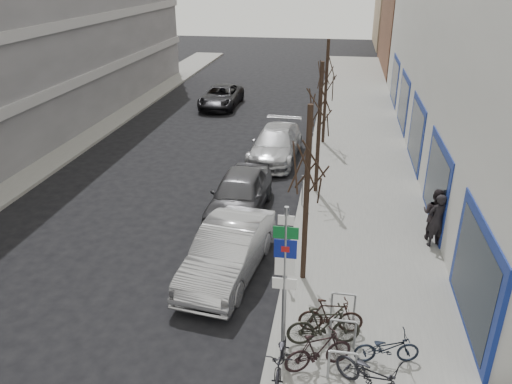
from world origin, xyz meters
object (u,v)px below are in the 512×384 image
(bike_far_inner, at_px, (331,316))
(parked_car_back, at_px, (276,144))
(highway_sign_pole, at_px, (285,277))
(lane_car, at_px, (221,97))
(parked_car_front, at_px, (228,251))
(bike_mid_curb, at_px, (387,345))
(bike_rack, at_px, (343,330))
(pedestrian_near, at_px, (437,220))
(meter_mid, at_px, (303,187))
(pedestrian_far, at_px, (435,214))
(tree_far, at_px, (327,67))
(parked_car_mid, at_px, (240,194))
(bike_near_left, at_px, (281,356))
(bike_mid_inner, at_px, (324,326))
(tree_near, at_px, (308,155))
(meter_front, at_px, (287,263))
(meter_back, at_px, (312,143))
(tree_mid, at_px, (321,98))
(bike_far_curb, at_px, (373,373))
(bike_near_right, at_px, (319,350))

(bike_far_inner, bearing_deg, parked_car_back, 7.62)
(parked_car_back, bearing_deg, highway_sign_pole, -78.89)
(lane_car, bearing_deg, parked_car_front, -75.61)
(bike_mid_curb, bearing_deg, bike_far_inner, 46.97)
(bike_rack, bearing_deg, pedestrian_near, 61.54)
(meter_mid, bearing_deg, lane_car, 114.51)
(pedestrian_far, bearing_deg, lane_car, -17.41)
(bike_rack, height_order, pedestrian_near, pedestrian_near)
(bike_far_inner, relative_size, pedestrian_near, 0.88)
(tree_far, height_order, parked_car_mid, tree_far)
(bike_rack, distance_m, bike_near_left, 1.77)
(bike_mid_inner, height_order, lane_car, lane_car)
(tree_near, distance_m, pedestrian_near, 5.80)
(tree_near, bearing_deg, meter_front, -131.99)
(bike_rack, xyz_separation_m, parked_car_back, (-3.43, 13.30, 0.12))
(highway_sign_pole, xyz_separation_m, parked_car_front, (-2.12, 3.52, -1.64))
(meter_back, distance_m, bike_far_inner, 12.94)
(highway_sign_pole, bearing_deg, tree_far, 89.31)
(parked_car_mid, distance_m, parked_car_back, 6.21)
(tree_mid, xyz_separation_m, bike_near_left, (-0.17, -10.52, -3.45))
(tree_near, relative_size, bike_far_curb, 2.97)
(bike_mid_curb, distance_m, parked_car_back, 14.34)
(pedestrian_far, bearing_deg, parked_car_mid, 29.21)
(bike_rack, distance_m, bike_near_right, 0.97)
(bike_near_left, bearing_deg, pedestrian_near, 57.32)
(meter_mid, bearing_deg, parked_car_front, -110.50)
(pedestrian_far, bearing_deg, bike_far_inner, 97.11)
(tree_far, height_order, parked_car_back, tree_far)
(parked_car_front, bearing_deg, bike_far_curb, -38.51)
(parked_car_mid, bearing_deg, lane_car, 107.98)
(bike_rack, height_order, parked_car_front, parked_car_front)
(tree_near, distance_m, tree_mid, 6.50)
(meter_front, xyz_separation_m, lane_car, (-6.77, 20.34, -0.21))
(bike_far_inner, height_order, pedestrian_near, pedestrian_near)
(bike_rack, distance_m, parked_car_mid, 8.16)
(tree_near, relative_size, bike_near_right, 3.24)
(meter_back, height_order, bike_near_right, meter_back)
(bike_mid_inner, height_order, bike_far_curb, bike_far_curb)
(bike_rack, height_order, bike_near_right, bike_near_right)
(highway_sign_pole, height_order, parked_car_back, highway_sign_pole)
(tree_far, distance_m, meter_back, 4.08)
(tree_near, relative_size, bike_far_inner, 3.29)
(bike_near_left, height_order, lane_car, lane_car)
(highway_sign_pole, xyz_separation_m, bike_far_inner, (1.09, 1.14, -1.80))
(tree_mid, distance_m, meter_back, 5.13)
(meter_back, distance_m, bike_near_left, 14.52)
(tree_far, bearing_deg, lane_car, 136.54)
(tree_mid, distance_m, lane_car, 15.54)
(bike_rack, xyz_separation_m, bike_mid_inner, (-0.47, 0.04, 0.06))
(meter_front, distance_m, bike_far_inner, 2.32)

